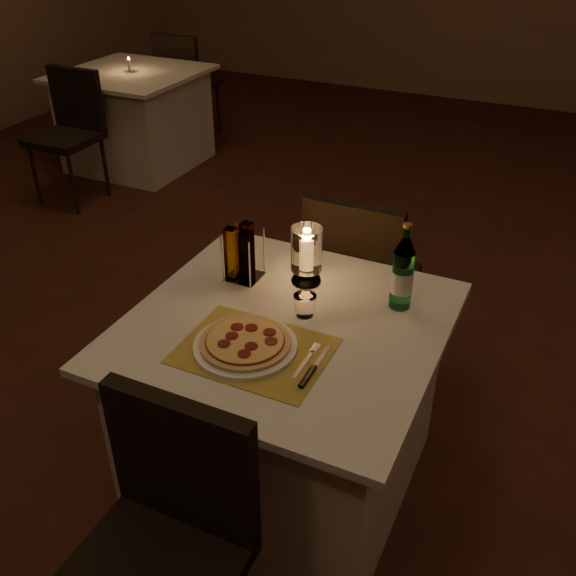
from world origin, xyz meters
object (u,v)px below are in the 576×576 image
at_px(hurricane_candle, 307,251).
at_px(neighbor_table_left, 136,119).
at_px(plate, 245,346).
at_px(tumbler, 305,305).
at_px(chair_near, 166,529).
at_px(pizza, 245,342).
at_px(chair_far, 357,271).
at_px(water_bottle, 402,274).
at_px(main_table, 286,406).

distance_m(hurricane_candle, neighbor_table_left, 3.35).
height_order(plate, tumbler, tumbler).
height_order(chair_near, pizza, chair_near).
relative_size(chair_far, tumbler, 11.80).
relative_size(plate, water_bottle, 1.04).
relative_size(main_table, chair_far, 1.11).
bearing_deg(chair_far, tumbler, -86.46).
bearing_deg(chair_far, hurricane_candle, -95.14).
relative_size(main_table, plate, 3.12).
relative_size(chair_far, water_bottle, 2.93).
height_order(chair_near, chair_far, same).
xyz_separation_m(plate, tumbler, (0.09, 0.24, 0.03)).
bearing_deg(water_bottle, pizza, -129.65).
relative_size(tumbler, water_bottle, 0.25).
xyz_separation_m(tumbler, hurricane_candle, (-0.08, 0.19, 0.09)).
bearing_deg(chair_near, pizza, 95.32).
height_order(main_table, water_bottle, water_bottle).
bearing_deg(chair_near, hurricane_candle, 92.41).
bearing_deg(plate, water_bottle, 50.34).
xyz_separation_m(pizza, tumbler, (0.09, 0.24, 0.01)).
height_order(main_table, tumbler, tumbler).
relative_size(chair_far, pizza, 3.21).
height_order(plate, hurricane_candle, hurricane_candle).
distance_m(main_table, neighbor_table_left, 3.52).
bearing_deg(main_table, chair_near, -90.00).
bearing_deg(neighbor_table_left, water_bottle, -38.57).
bearing_deg(water_bottle, chair_near, -107.64).
xyz_separation_m(water_bottle, neighbor_table_left, (-2.80, 2.24, -0.49)).
height_order(tumbler, neighbor_table_left, tumbler).
relative_size(chair_near, plate, 2.81).
bearing_deg(main_table, chair_far, 90.00).
relative_size(tumbler, hurricane_candle, 0.36).
height_order(chair_near, tumbler, chair_near).
distance_m(chair_near, chair_far, 1.43).
xyz_separation_m(chair_far, neighbor_table_left, (-2.50, 1.77, -0.18)).
bearing_deg(chair_far, main_table, -90.00).
height_order(chair_far, hurricane_candle, hurricane_candle).
distance_m(chair_far, pizza, 0.92).
bearing_deg(hurricane_candle, chair_near, -87.59).
xyz_separation_m(main_table, chair_near, (0.00, -0.71, 0.18)).
relative_size(water_bottle, hurricane_candle, 1.44).
bearing_deg(chair_near, chair_far, 90.00).
xyz_separation_m(pizza, hurricane_candle, (0.01, 0.44, 0.10)).
xyz_separation_m(water_bottle, hurricane_candle, (-0.35, 0.01, 0.00)).
bearing_deg(plate, neighbor_table_left, 132.55).
bearing_deg(tumbler, hurricane_candle, 112.63).
height_order(pizza, hurricane_candle, hurricane_candle).
relative_size(hurricane_candle, neighbor_table_left, 0.21).
xyz_separation_m(tumbler, water_bottle, (0.27, 0.19, 0.09)).
distance_m(chair_near, plate, 0.57).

